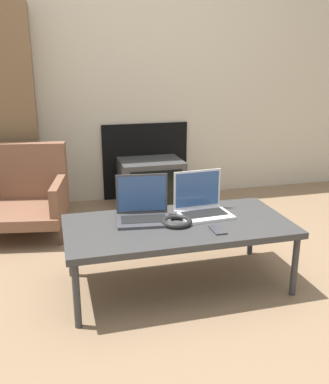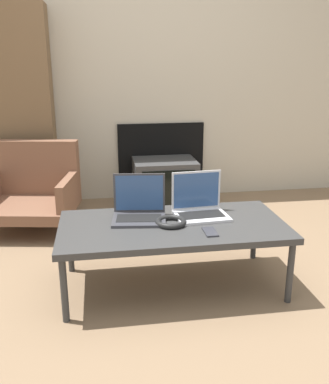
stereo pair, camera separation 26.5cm
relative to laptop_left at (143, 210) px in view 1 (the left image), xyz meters
The scene contains 9 objects.
ground_plane 0.56m from the laptop_left, 59.39° to the right, with size 14.00×14.00×0.00m, color #7A6047.
wall_back 1.84m from the laptop_left, 83.69° to the left, with size 7.00×0.08×2.60m.
table 0.23m from the laptop_left, 33.15° to the right, with size 1.27×0.63×0.39m.
laptop_left is the anchor object (origin of this frame).
laptop_right 0.36m from the laptop_left, ahead, with size 0.32×0.25×0.25m.
headphones 0.21m from the laptop_left, 37.67° to the right, with size 0.18×0.18×0.03m.
phone 0.45m from the laptop_left, 38.06° to the right, with size 0.06×0.13×0.01m.
tv 1.43m from the laptop_left, 75.10° to the left, with size 0.56×0.43×0.41m.
armchair 1.24m from the laptop_left, 127.14° to the left, with size 0.77×0.70×0.66m.
Camera 1 is at (-0.65, -1.97, 1.28)m, focal length 40.00 mm.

